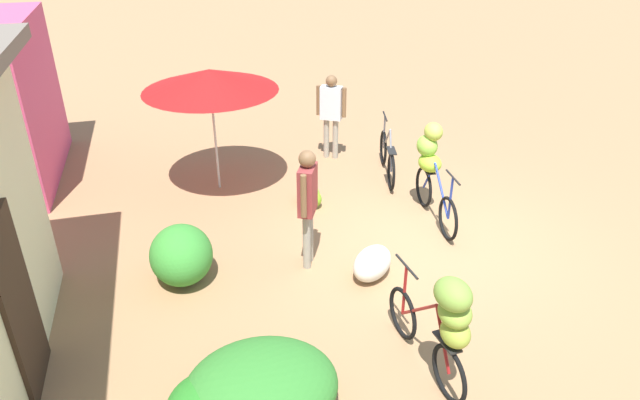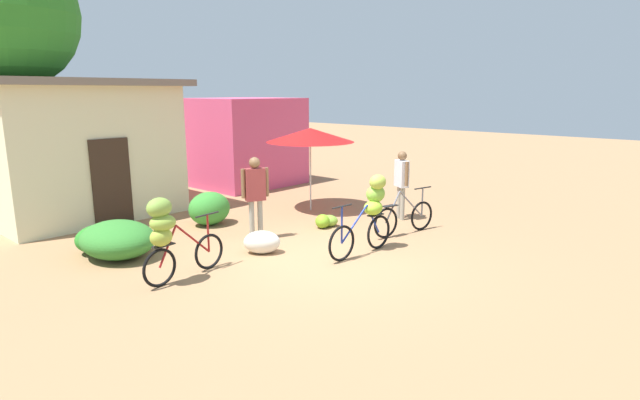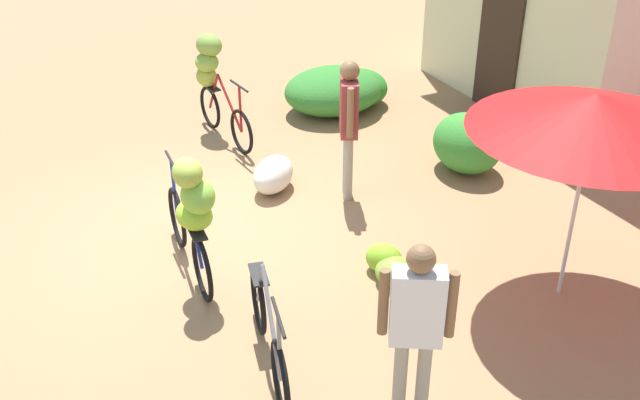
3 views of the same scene
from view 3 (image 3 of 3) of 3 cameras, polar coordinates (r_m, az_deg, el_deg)
ground_plane at (r=8.54m, az=-8.76°, el=-2.66°), size 60.00×60.00×0.00m
hedge_bush_front_left at (r=11.85m, az=3.14°, el=8.62°), size 0.91×0.82×0.54m
hedge_bush_front_right at (r=11.51m, az=1.03°, el=8.38°), size 1.29×1.54×0.68m
hedge_bush_mid at (r=9.86m, az=11.21°, el=4.28°), size 0.99×0.83×0.77m
market_umbrella at (r=7.00m, az=20.22°, el=6.28°), size 2.23×2.23×2.12m
bicycle_leftmost at (r=10.71m, az=-8.23°, el=9.42°), size 1.64×0.46×1.43m
bicycle_near_pile at (r=7.31m, az=-9.76°, el=-0.82°), size 1.73×0.41×1.49m
bicycle_center_loaded at (r=6.49m, az=-3.96°, el=-10.19°), size 1.70×0.44×0.97m
banana_pile_on_ground at (r=7.73m, az=5.26°, el=-4.92°), size 0.73×0.55×0.31m
produce_sack at (r=9.26m, az=-3.59°, el=1.96°), size 0.80×0.81×0.44m
person_vendor at (r=5.65m, az=7.39°, el=-8.96°), size 0.37×0.51×1.65m
person_bystander at (r=8.76m, az=2.22°, el=6.47°), size 0.53×0.35×1.73m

